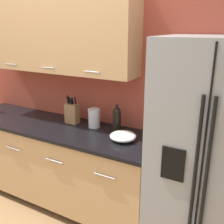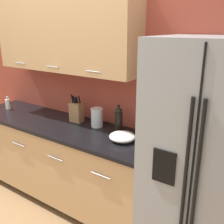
% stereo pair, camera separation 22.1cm
% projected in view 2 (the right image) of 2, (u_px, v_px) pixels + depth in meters
% --- Properties ---
extents(wall_back, '(10.00, 0.39, 2.60)m').
position_uv_depth(wall_back, '(74.00, 70.00, 2.92)').
color(wall_back, '#993D2D').
rests_on(wall_back, ground_plane).
extents(counter_unit, '(2.31, 0.64, 0.92)m').
position_uv_depth(counter_unit, '(60.00, 159.00, 2.99)').
color(counter_unit, black).
rests_on(counter_unit, ground_plane).
extents(refrigerator, '(0.83, 0.74, 1.85)m').
position_uv_depth(refrigerator, '(206.00, 165.00, 1.96)').
color(refrigerator, gray).
rests_on(refrigerator, ground_plane).
extents(knife_block, '(0.14, 0.09, 0.31)m').
position_uv_depth(knife_block, '(76.00, 112.00, 2.84)').
color(knife_block, olive).
rests_on(knife_block, counter_unit).
extents(wine_bottle, '(0.08, 0.08, 0.27)m').
position_uv_depth(wine_bottle, '(118.00, 119.00, 2.58)').
color(wine_bottle, black).
rests_on(wine_bottle, counter_unit).
extents(soap_dispenser, '(0.06, 0.06, 0.16)m').
position_uv_depth(soap_dispenser, '(8.00, 104.00, 3.29)').
color(soap_dispenser, silver).
rests_on(soap_dispenser, counter_unit).
extents(steel_canister, '(0.13, 0.13, 0.21)m').
position_uv_depth(steel_canister, '(97.00, 117.00, 2.71)').
color(steel_canister, '#B7B7BA').
rests_on(steel_canister, counter_unit).
extents(mixing_bowl, '(0.24, 0.24, 0.07)m').
position_uv_depth(mixing_bowl, '(122.00, 137.00, 2.39)').
color(mixing_bowl, white).
rests_on(mixing_bowl, counter_unit).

